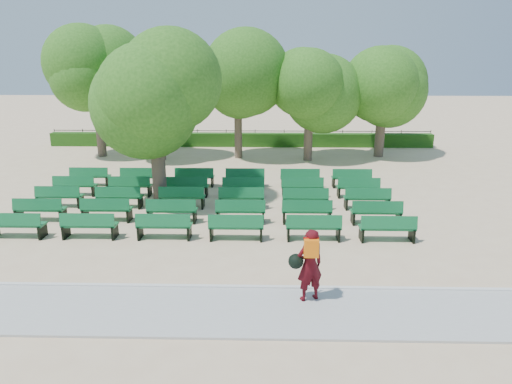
# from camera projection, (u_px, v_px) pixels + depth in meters

# --- Properties ---
(ground) EXTENTS (120.00, 120.00, 0.00)m
(ground) POSITION_uv_depth(u_px,v_px,m) (220.00, 212.00, 17.84)
(ground) COLOR #D0B18A
(paving) EXTENTS (30.00, 2.20, 0.06)m
(paving) POSITION_uv_depth(u_px,v_px,m) (189.00, 311.00, 10.72)
(paving) COLOR #ADAEA9
(paving) RESTS_ON ground
(curb) EXTENTS (30.00, 0.12, 0.10)m
(curb) POSITION_uv_depth(u_px,v_px,m) (196.00, 287.00, 11.82)
(curb) COLOR silver
(curb) RESTS_ON ground
(hedge) EXTENTS (26.00, 0.70, 0.90)m
(hedge) POSITION_uv_depth(u_px,v_px,m) (240.00, 140.00, 31.15)
(hedge) COLOR #214F14
(hedge) RESTS_ON ground
(fence) EXTENTS (26.00, 0.10, 1.02)m
(fence) POSITION_uv_depth(u_px,v_px,m) (241.00, 145.00, 31.66)
(fence) COLOR black
(fence) RESTS_ON ground
(tree_line) EXTENTS (21.80, 6.80, 7.04)m
(tree_line) POSITION_uv_depth(u_px,v_px,m) (237.00, 158.00, 27.44)
(tree_line) COLOR #346F1E
(tree_line) RESTS_ON ground
(bench_array) EXTENTS (1.84, 0.68, 1.14)m
(bench_array) POSITION_uv_depth(u_px,v_px,m) (212.00, 206.00, 18.25)
(bench_array) COLOR #116432
(bench_array) RESTS_ON ground
(tree_among) EXTENTS (4.39, 4.39, 6.31)m
(tree_among) POSITION_uv_depth(u_px,v_px,m) (154.00, 98.00, 17.41)
(tree_among) COLOR brown
(tree_among) RESTS_ON ground
(person) EXTENTS (0.92, 0.66, 1.83)m
(person) POSITION_uv_depth(u_px,v_px,m) (309.00, 264.00, 10.93)
(person) COLOR #440910
(person) RESTS_ON ground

